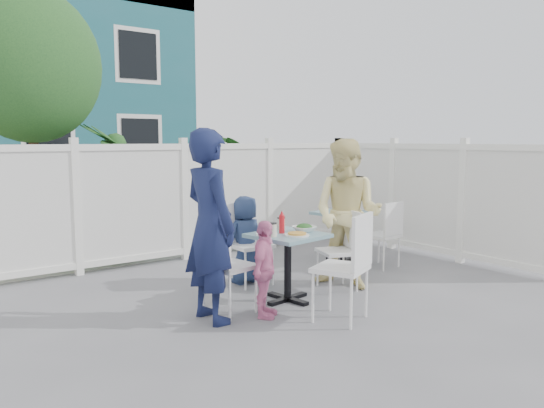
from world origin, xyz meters
TOP-DOWN VIEW (x-y plane):
  - ground at (0.00, 0.00)m, footprint 80.00×80.00m
  - near_sidewalk at (0.00, 3.80)m, footprint 24.00×2.60m
  - street at (0.00, 7.50)m, footprint 24.00×5.00m
  - far_sidewalk at (0.00, 10.60)m, footprint 24.00×1.60m
  - fence_back at (0.10, 2.40)m, footprint 5.86×0.08m
  - fence_right at (3.00, 0.60)m, footprint 0.08×3.66m
  - tree at (-1.60, 3.30)m, footprint 1.80×1.62m
  - potted_shrub_a at (-0.64, 3.10)m, footprint 1.30×1.30m
  - potted_shrub_b at (1.81, 3.00)m, footprint 1.88×1.97m
  - main_table at (0.06, 0.05)m, footprint 0.75×0.75m
  - spare_table at (1.72, 0.95)m, footprint 0.76×0.76m
  - chair_left at (-0.70, 0.07)m, footprint 0.48×0.50m
  - chair_right at (0.83, 0.03)m, footprint 0.49×0.50m
  - chair_back at (0.11, 0.87)m, footprint 0.44×0.43m
  - chair_near at (0.12, -0.78)m, footprint 0.59×0.58m
  - chair_spare at (1.95, 0.39)m, footprint 0.43×0.42m
  - man at (-0.87, 0.01)m, footprint 0.44×0.65m
  - woman at (0.91, 0.05)m, footprint 0.90×0.99m
  - boy at (0.10, 0.89)m, footprint 0.52×0.37m
  - toddler at (-0.44, -0.22)m, footprint 0.55×0.52m
  - plate_main at (0.06, -0.10)m, footprint 0.25×0.25m
  - plate_side at (-0.15, 0.13)m, footprint 0.22×0.22m
  - salad_bowl at (0.27, 0.04)m, footprint 0.23×0.23m
  - coffee_cup_a at (-0.17, 0.01)m, footprint 0.09×0.09m
  - coffee_cup_b at (0.14, 0.27)m, footprint 0.08×0.08m
  - ketchup_bottle at (0.03, 0.11)m, footprint 0.06×0.06m
  - salt_shaker at (-0.05, 0.26)m, footprint 0.03×0.03m
  - pepper_shaker at (-0.01, 0.33)m, footprint 0.03×0.03m

SIDE VIEW (x-z plane):
  - ground at x=0.00m, z-range 0.00..0.00m
  - street at x=0.00m, z-range 0.00..0.01m
  - near_sidewalk at x=0.00m, z-range 0.00..0.01m
  - far_sidewalk at x=0.00m, z-range 0.00..0.01m
  - toddler at x=-0.44m, z-range 0.00..0.92m
  - chair_spare at x=1.95m, z-range 0.07..0.94m
  - boy at x=0.10m, z-range 0.00..1.02m
  - chair_right at x=0.83m, z-range 0.07..0.95m
  - spare_table at x=1.72m, z-range 0.19..0.89m
  - chair_back at x=0.11m, z-range 0.08..1.01m
  - main_table at x=0.06m, z-range 0.19..0.89m
  - chair_left at x=-0.70m, z-range 0.08..1.01m
  - chair_near at x=0.12m, z-range 0.08..1.08m
  - plate_side at x=-0.15m, z-range 0.70..0.72m
  - plate_main at x=0.06m, z-range 0.70..0.72m
  - salad_bowl at x=0.27m, z-range 0.70..0.76m
  - pepper_shaker at x=-0.01m, z-range 0.70..0.77m
  - salt_shaker at x=-0.05m, z-range 0.70..0.78m
  - coffee_cup_b at x=0.14m, z-range 0.70..0.83m
  - coffee_cup_a at x=-0.17m, z-range 0.70..0.83m
  - fence_right at x=3.00m, z-range -0.02..1.58m
  - fence_back at x=0.10m, z-range -0.02..1.58m
  - ketchup_bottle at x=0.03m, z-range 0.70..0.89m
  - woman at x=0.91m, z-range 0.00..1.67m
  - potted_shrub_b at x=1.81m, z-range 0.00..1.70m
  - man at x=-0.87m, z-range 0.00..1.76m
  - potted_shrub_a at x=-0.64m, z-range 0.00..1.87m
  - tree at x=-1.60m, z-range 0.80..4.39m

